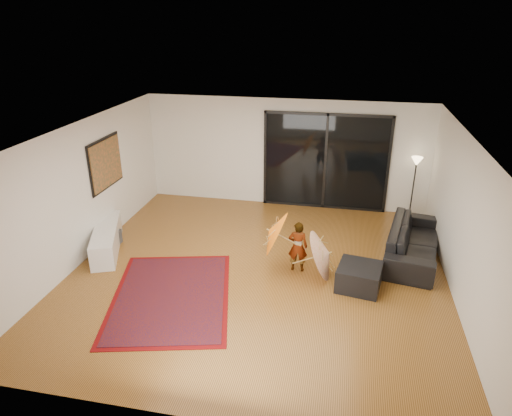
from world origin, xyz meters
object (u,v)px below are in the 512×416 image
(media_console, at_px, (107,239))
(ottoman, at_px, (359,277))
(child, at_px, (298,247))
(sofa, at_px, (414,242))

(media_console, xyz_separation_m, ottoman, (5.13, -0.39, -0.04))
(media_console, distance_m, child, 3.98)
(media_console, relative_size, child, 1.80)
(ottoman, relative_size, child, 0.74)
(ottoman, xyz_separation_m, child, (-1.16, 0.38, 0.29))
(sofa, distance_m, child, 2.44)
(media_console, distance_m, ottoman, 5.15)
(sofa, bearing_deg, media_console, 109.51)
(child, bearing_deg, sofa, -156.75)
(ottoman, distance_m, child, 1.25)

